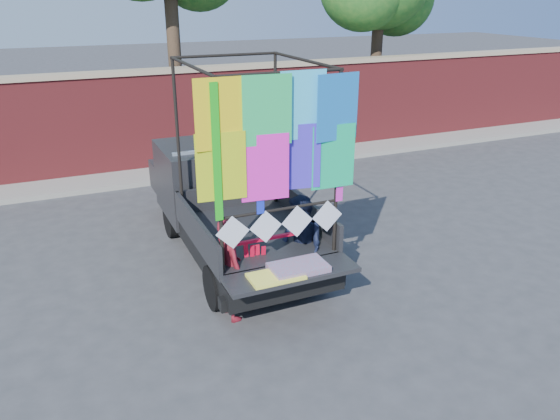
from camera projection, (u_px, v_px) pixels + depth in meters
name	position (u px, v px, depth m)	size (l,w,h in m)	color
ground	(246.00, 292.00, 8.60)	(90.00, 90.00, 0.00)	#38383A
brick_wall	(151.00, 120.00, 14.06)	(30.00, 0.45, 2.61)	maroon
curb	(161.00, 174.00, 13.94)	(30.00, 1.20, 0.12)	gray
pickup_truck	(222.00, 198.00, 10.04)	(2.21, 5.55, 3.50)	black
woman	(230.00, 269.00, 7.70)	(0.56, 0.37, 1.53)	maroon
man	(301.00, 247.00, 8.29)	(0.78, 0.61, 1.60)	black
streamer_bundle	(260.00, 253.00, 7.90)	(1.01, 0.06, 0.69)	red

